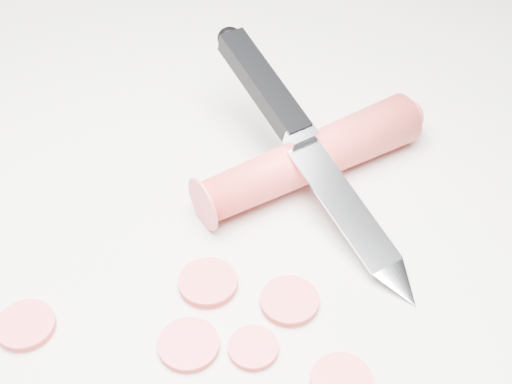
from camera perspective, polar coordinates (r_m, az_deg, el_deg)
The scene contains 9 objects.
ground at distance 0.49m, azimuth -2.01°, elevation -6.74°, with size 2.40×2.40×0.00m, color beige.
carrot at distance 0.55m, azimuth 4.37°, elevation 2.72°, with size 0.04×0.04×0.19m, color red.
carrot_slice_0 at distance 0.49m, azimuth -3.86°, elevation -7.27°, with size 0.04×0.04×0.01m, color #E54A50.
carrot_slice_1 at distance 0.48m, azimuth 2.69°, elevation -8.72°, with size 0.04×0.04×0.01m, color #E54A50.
carrot_slice_2 at distance 0.46m, azimuth -0.23°, elevation -12.38°, with size 0.03×0.03×0.01m, color #E54A50.
carrot_slice_3 at distance 0.46m, azimuth -5.40°, elevation -12.08°, with size 0.04×0.04×0.01m, color #E54A50.
carrot_slice_4 at distance 0.45m, azimuth 6.84°, elevation -14.80°, with size 0.04×0.04×0.01m, color #E54A50.
carrot_slice_5 at distance 0.49m, azimuth -17.94°, elevation -10.13°, with size 0.04×0.04×0.01m, color #E54A50.
kitchen_knife at distance 0.52m, azimuth 4.53°, elevation 3.38°, with size 0.24×0.15×0.08m, color silver, non-canonical shape.
Camera 1 is at (0.16, -0.26, 0.39)m, focal length 50.00 mm.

